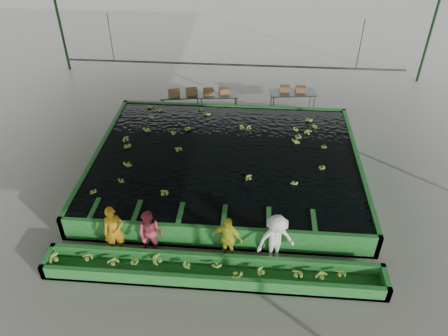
# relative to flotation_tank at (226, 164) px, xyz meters

# --- Properties ---
(ground) EXTENTS (80.00, 80.00, 0.00)m
(ground) POSITION_rel_flotation_tank_xyz_m (0.00, -1.50, -0.45)
(ground) COLOR gray
(ground) RESTS_ON ground
(shed_roof) EXTENTS (20.00, 22.00, 0.04)m
(shed_roof) POSITION_rel_flotation_tank_xyz_m (0.00, -1.50, 4.55)
(shed_roof) COLOR slate
(shed_roof) RESTS_ON shed_posts
(shed_posts) EXTENTS (20.00, 22.00, 5.00)m
(shed_posts) POSITION_rel_flotation_tank_xyz_m (0.00, -1.50, 2.05)
(shed_posts) COLOR #163717
(shed_posts) RESTS_ON ground
(flotation_tank) EXTENTS (10.00, 8.00, 0.90)m
(flotation_tank) POSITION_rel_flotation_tank_xyz_m (0.00, 0.00, 0.00)
(flotation_tank) COLOR #26782D
(flotation_tank) RESTS_ON ground
(tank_water) EXTENTS (9.70, 7.70, 0.00)m
(tank_water) POSITION_rel_flotation_tank_xyz_m (0.00, -0.00, 0.40)
(tank_water) COLOR black
(tank_water) RESTS_ON flotation_tank
(sorting_trough) EXTENTS (10.00, 1.00, 0.50)m
(sorting_trough) POSITION_rel_flotation_tank_xyz_m (0.00, -5.10, -0.20)
(sorting_trough) COLOR #26782D
(sorting_trough) RESTS_ON ground
(cableway_rail) EXTENTS (0.08, 0.08, 14.00)m
(cableway_rail) POSITION_rel_flotation_tank_xyz_m (0.00, 3.50, 2.55)
(cableway_rail) COLOR #59605B
(cableway_rail) RESTS_ON shed_roof
(rail_hanger_left) EXTENTS (0.04, 0.04, 2.00)m
(rail_hanger_left) POSITION_rel_flotation_tank_xyz_m (-5.00, 3.50, 3.55)
(rail_hanger_left) COLOR #59605B
(rail_hanger_left) RESTS_ON shed_roof
(rail_hanger_right) EXTENTS (0.04, 0.04, 2.00)m
(rail_hanger_right) POSITION_rel_flotation_tank_xyz_m (5.00, 3.50, 3.55)
(rail_hanger_right) COLOR #59605B
(rail_hanger_right) RESTS_ON shed_roof
(worker_a) EXTENTS (0.75, 0.64, 1.74)m
(worker_a) POSITION_rel_flotation_tank_xyz_m (-3.07, -4.30, 0.42)
(worker_a) COLOR #C58611
(worker_a) RESTS_ON ground
(worker_b) EXTENTS (0.85, 0.69, 1.65)m
(worker_b) POSITION_rel_flotation_tank_xyz_m (-1.96, -4.30, 0.37)
(worker_b) COLOR #B33A4F
(worker_b) RESTS_ON ground
(worker_c) EXTENTS (1.02, 0.63, 1.63)m
(worker_c) POSITION_rel_flotation_tank_xyz_m (0.37, -4.30, 0.36)
(worker_c) COLOR yellow
(worker_c) RESTS_ON ground
(worker_d) EXTENTS (1.30, 0.99, 1.78)m
(worker_d) POSITION_rel_flotation_tank_xyz_m (1.81, -4.30, 0.44)
(worker_d) COLOR white
(worker_d) RESTS_ON ground
(packing_table_left) EXTENTS (1.93, 1.02, 0.84)m
(packing_table_left) POSITION_rel_flotation_tank_xyz_m (-2.56, 4.84, -0.03)
(packing_table_left) COLOR #59605B
(packing_table_left) RESTS_ON ground
(packing_table_mid) EXTENTS (1.89, 0.94, 0.82)m
(packing_table_mid) POSITION_rel_flotation_tank_xyz_m (-0.75, 5.07, -0.04)
(packing_table_mid) COLOR #59605B
(packing_table_mid) RESTS_ON ground
(packing_table_right) EXTENTS (2.22, 1.13, 0.97)m
(packing_table_right) POSITION_rel_flotation_tank_xyz_m (2.75, 5.34, 0.03)
(packing_table_right) COLOR #59605B
(packing_table_right) RESTS_ON ground
(box_stack_left) EXTENTS (1.41, 0.74, 0.29)m
(box_stack_left) POSITION_rel_flotation_tank_xyz_m (-2.41, 4.84, 0.39)
(box_stack_left) COLOR #8F623D
(box_stack_left) RESTS_ON packing_table_left
(box_stack_mid) EXTENTS (1.29, 0.63, 0.27)m
(box_stack_mid) POSITION_rel_flotation_tank_xyz_m (-0.86, 5.16, 0.38)
(box_stack_mid) COLOR #8F623D
(box_stack_mid) RESTS_ON packing_table_mid
(box_stack_right) EXTENTS (1.20, 0.34, 0.26)m
(box_stack_right) POSITION_rel_flotation_tank_xyz_m (2.73, 5.41, 0.52)
(box_stack_right) COLOR #8F623D
(box_stack_right) RESTS_ON packing_table_right
(floating_bananas) EXTENTS (8.80, 6.00, 0.12)m
(floating_bananas) POSITION_rel_flotation_tank_xyz_m (0.00, 0.80, 0.40)
(floating_bananas) COLOR #86B43A
(floating_bananas) RESTS_ON tank_water
(trough_bananas) EXTENTS (8.39, 0.56, 0.11)m
(trough_bananas) POSITION_rel_flotation_tank_xyz_m (0.00, -5.10, -0.05)
(trough_bananas) COLOR #86B43A
(trough_bananas) RESTS_ON sorting_trough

